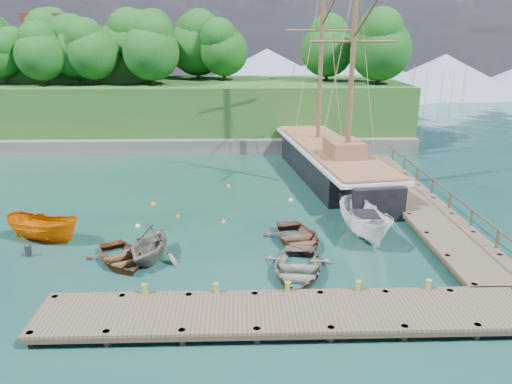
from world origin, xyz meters
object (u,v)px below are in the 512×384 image
(motorboat_orange, at_px, (46,241))
(rowboat_1, at_px, (150,260))
(schooner, at_px, (330,165))
(rowboat_2, at_px, (298,244))
(rowboat_0, at_px, (121,263))
(rowboat_3, at_px, (297,275))
(cabin_boat_white, at_px, (364,237))

(motorboat_orange, bearing_deg, rowboat_1, -93.56)
(rowboat_1, bearing_deg, schooner, 62.76)
(rowboat_1, distance_m, rowboat_2, 7.92)
(motorboat_orange, bearing_deg, schooner, -37.28)
(rowboat_0, xyz_separation_m, schooner, (13.09, 14.88, 1.05))
(rowboat_3, bearing_deg, rowboat_2, 92.03)
(rowboat_2, distance_m, cabin_boat_white, 3.92)
(rowboat_0, relative_size, rowboat_2, 0.91)
(schooner, bearing_deg, motorboat_orange, -153.83)
(rowboat_0, xyz_separation_m, cabin_boat_white, (12.97, 2.82, 0.00))
(motorboat_orange, bearing_deg, rowboat_2, -74.41)
(rowboat_0, xyz_separation_m, rowboat_1, (1.39, 0.32, 0.00))
(rowboat_2, relative_size, schooner, 0.17)
(rowboat_0, relative_size, rowboat_1, 1.06)
(rowboat_0, xyz_separation_m, motorboat_orange, (-4.83, 2.90, 0.00))
(rowboat_2, distance_m, motorboat_orange, 13.97)
(rowboat_1, height_order, schooner, schooner)
(rowboat_0, height_order, motorboat_orange, motorboat_orange)
(rowboat_2, xyz_separation_m, rowboat_3, (-0.44, -3.71, 0.00))
(motorboat_orange, xyz_separation_m, cabin_boat_white, (17.80, -0.07, 0.00))
(rowboat_3, distance_m, cabin_boat_white, 6.18)
(schooner, bearing_deg, rowboat_2, -114.85)
(rowboat_1, xyz_separation_m, motorboat_orange, (-6.22, 2.58, 0.00))
(rowboat_3, relative_size, cabin_boat_white, 0.89)
(rowboat_2, bearing_deg, rowboat_0, -178.34)
(rowboat_0, height_order, cabin_boat_white, cabin_boat_white)
(rowboat_0, relative_size, motorboat_orange, 0.91)
(rowboat_0, bearing_deg, rowboat_2, -15.97)
(cabin_boat_white, bearing_deg, motorboat_orange, 171.55)
(rowboat_3, distance_m, motorboat_orange, 14.25)
(rowboat_3, xyz_separation_m, schooner, (4.42, 16.51, 1.05))
(rowboat_1, distance_m, motorboat_orange, 6.74)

